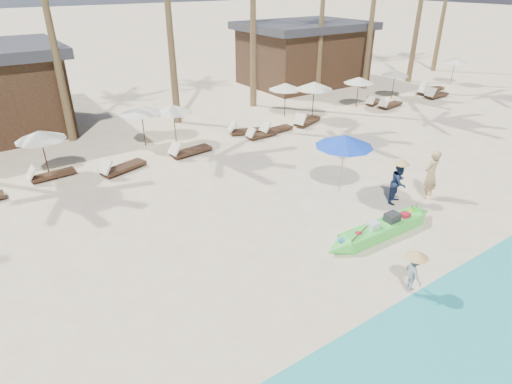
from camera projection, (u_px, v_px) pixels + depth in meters
ground at (319, 259)px, 12.27m from camera, size 240.00×240.00×0.00m
wet_sand_strip at (487, 380)px, 8.59m from camera, size 240.00×4.50×0.01m
green_canoe at (382, 229)px, 13.30m from camera, size 5.03×0.73×0.64m
tourist at (431, 174)px, 15.25m from camera, size 0.69×0.48×1.83m
vendor_green at (399, 183)px, 14.99m from camera, size 0.90×0.80×1.53m
vendor_yellow at (414, 272)px, 10.60m from camera, size 0.60×0.75×1.02m
blue_umbrella at (345, 141)px, 15.12m from camera, size 2.09×2.09×2.24m
resort_parasol_4 at (40, 135)px, 16.45m from camera, size 1.89×1.89×1.95m
lounger_4_right at (49, 174)px, 16.96m from camera, size 1.79×0.64×0.60m
resort_parasol_5 at (141, 109)px, 19.56m from camera, size 1.91×1.91×1.97m
lounger_5_left at (120, 167)px, 17.52m from camera, size 2.08×1.16×0.68m
resort_parasol_6 at (173, 109)px, 19.93m from camera, size 1.82×1.82×1.87m
lounger_6_left at (188, 150)px, 19.20m from camera, size 2.04×0.81×0.68m
lounger_6_right at (245, 130)px, 21.74m from camera, size 2.01×1.19×0.65m
resort_parasol_7 at (285, 86)px, 23.73m from camera, size 1.87×1.87×1.93m
lounger_7_left at (260, 134)px, 21.24m from camera, size 1.64×0.53×0.55m
lounger_7_right at (275, 129)px, 21.94m from camera, size 1.89×0.69×0.63m
resort_parasol_8 at (314, 86)px, 23.16m from camera, size 2.06×2.06×2.12m
lounger_8_left at (306, 121)px, 23.09m from camera, size 2.05×1.22×0.67m
resort_parasol_9 at (359, 80)px, 25.43m from camera, size 1.81×1.81×1.86m
lounger_9_left at (389, 104)px, 26.07m from camera, size 1.96×0.84×0.65m
lounger_9_right at (374, 102)px, 26.72m from camera, size 1.70×1.00×0.55m
resort_parasol_10 at (395, 73)px, 27.48m from camera, size 1.76×1.76×1.82m
lounger_10_left at (436, 95)px, 28.14m from camera, size 2.01×0.71×0.67m
lounger_10_right at (428, 91)px, 29.02m from camera, size 2.04×0.81×0.67m
resort_parasol_11 at (455, 60)px, 31.16m from camera, size 1.83×1.83×1.89m
lounger_11_left at (431, 88)px, 30.00m from camera, size 1.84×1.01×0.60m
pavilion_east at (303, 53)px, 31.19m from camera, size 8.80×6.60×4.30m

